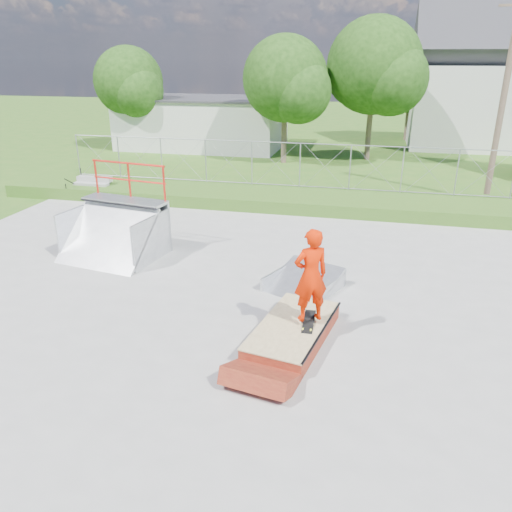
{
  "coord_description": "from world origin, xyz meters",
  "views": [
    {
      "loc": [
        2.84,
        -9.45,
        5.46
      ],
      "look_at": [
        0.36,
        1.18,
        1.1
      ],
      "focal_mm": 35.0,
      "sensor_mm": 36.0,
      "label": 1
    }
  ],
  "objects": [
    {
      "name": "utility_pole",
      "position": [
        7.5,
        12.0,
        4.0
      ],
      "size": [
        0.24,
        0.24,
        8.0
      ],
      "primitive_type": "cylinder",
      "color": "brown",
      "rests_on": "ground"
    },
    {
      "name": "chain_link_fence",
      "position": [
        0.0,
        10.5,
        1.4
      ],
      "size": [
        20.0,
        0.06,
        1.8
      ],
      "primitive_type": null,
      "color": "#95979C",
      "rests_on": "grass_berm"
    },
    {
      "name": "gable_house",
      "position": [
        9.0,
        26.0,
        3.84
      ],
      "size": [
        8.4,
        6.08,
        8.94
      ],
      "color": "silver",
      "rests_on": "ground"
    },
    {
      "name": "utility_building_flat",
      "position": [
        -8.0,
        22.0,
        1.5
      ],
      "size": [
        10.0,
        6.0,
        3.0
      ],
      "primitive_type": "cube",
      "color": "silver",
      "rests_on": "ground"
    },
    {
      "name": "grind_box",
      "position": [
        1.55,
        -0.57,
        0.2
      ],
      "size": [
        1.73,
        2.82,
        0.39
      ],
      "rotation": [
        0.0,
        0.0,
        -0.18
      ],
      "color": "maroon",
      "rests_on": "concrete_pad"
    },
    {
      "name": "tree_back_mid",
      "position": [
        5.21,
        27.86,
        3.63
      ],
      "size": [
        4.08,
        3.84,
        5.7
      ],
      "color": "brown",
      "rests_on": "ground"
    },
    {
      "name": "tree_left_far",
      "position": [
        -11.77,
        19.85,
        3.94
      ],
      "size": [
        4.42,
        4.16,
        6.18
      ],
      "color": "brown",
      "rests_on": "ground"
    },
    {
      "name": "quarter_pipe",
      "position": [
        -4.29,
        2.78,
        1.3
      ],
      "size": [
        2.93,
        2.6,
        2.61
      ],
      "primitive_type": null,
      "rotation": [
        0.0,
        0.0,
        -0.16
      ],
      "color": "#AAADB2",
      "rests_on": "concrete_pad"
    },
    {
      "name": "concrete_stairs",
      "position": [
        -8.5,
        8.7,
        0.4
      ],
      "size": [
        1.5,
        1.6,
        0.8
      ],
      "primitive_type": null,
      "color": "gray",
      "rests_on": "ground"
    },
    {
      "name": "concrete_pad",
      "position": [
        0.0,
        0.0,
        0.02
      ],
      "size": [
        20.0,
        16.0,
        0.04
      ],
      "primitive_type": "cube",
      "color": "gray",
      "rests_on": "ground"
    },
    {
      "name": "flat_bank_ramp",
      "position": [
        1.41,
        1.9,
        0.24
      ],
      "size": [
        2.07,
        2.13,
        0.48
      ],
      "primitive_type": null,
      "rotation": [
        0.0,
        0.0,
        -0.4
      ],
      "color": "#AAADB2",
      "rests_on": "concrete_pad"
    },
    {
      "name": "skater",
      "position": [
        1.85,
        -0.5,
        1.4
      ],
      "size": [
        0.84,
        0.75,
        1.93
      ],
      "primitive_type": "imported",
      "rotation": [
        0.0,
        0.0,
        3.66
      ],
      "color": "red",
      "rests_on": "grind_box"
    },
    {
      "name": "skateboard",
      "position": [
        1.85,
        -0.5,
        0.44
      ],
      "size": [
        0.24,
        0.8,
        0.13
      ],
      "primitive_type": "cube",
      "rotation": [
        0.14,
        0.0,
        0.03
      ],
      "color": "black",
      "rests_on": "grind_box"
    },
    {
      "name": "ground",
      "position": [
        0.0,
        0.0,
        0.0
      ],
      "size": [
        120.0,
        120.0,
        0.0
      ],
      "primitive_type": "plane",
      "color": "#31601B",
      "rests_on": "ground"
    },
    {
      "name": "grass_berm",
      "position": [
        0.0,
        9.5,
        0.25
      ],
      "size": [
        24.0,
        3.0,
        0.5
      ],
      "primitive_type": "cube",
      "color": "#31601B",
      "rests_on": "ground"
    },
    {
      "name": "tree_left_near",
      "position": [
        -1.75,
        17.83,
        4.24
      ],
      "size": [
        4.76,
        4.48,
        6.65
      ],
      "color": "brown",
      "rests_on": "ground"
    },
    {
      "name": "tree_center",
      "position": [
        2.78,
        19.81,
        4.85
      ],
      "size": [
        5.44,
        5.12,
        7.6
      ],
      "color": "brown",
      "rests_on": "ground"
    }
  ]
}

